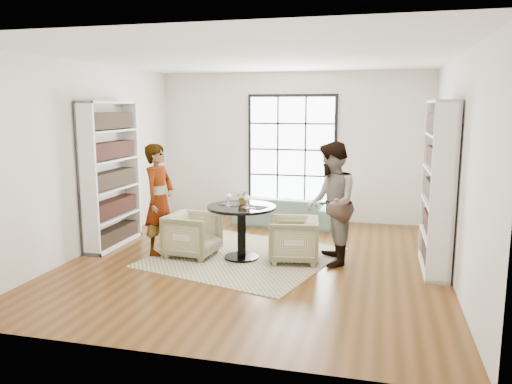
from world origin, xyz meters
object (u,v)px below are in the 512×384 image
(pedestal_table, at_px, (242,221))
(wine_glass_right, at_px, (247,199))
(wine_glass_left, at_px, (228,197))
(sofa, at_px, (284,211))
(armchair_right, at_px, (293,240))
(flower_centerpiece, at_px, (243,198))
(person_left, at_px, (159,200))
(person_right, at_px, (331,204))
(armchair_left, at_px, (193,235))

(pedestal_table, bearing_deg, wine_glass_right, -50.77)
(wine_glass_left, bearing_deg, sofa, 80.82)
(armchair_right, distance_m, flower_centerpiece, 0.99)
(person_left, relative_size, person_right, 0.96)
(sofa, height_order, wine_glass_left, wine_glass_left)
(armchair_left, bearing_deg, flower_centerpiece, -75.76)
(armchair_left, height_order, flower_centerpiece, flower_centerpiece)
(person_left, relative_size, flower_centerpiece, 7.68)
(pedestal_table, height_order, flower_centerpiece, flower_centerpiece)
(person_left, relative_size, wine_glass_left, 8.83)
(wine_glass_right, xyz_separation_m, flower_centerpiece, (-0.13, 0.24, -0.03))
(armchair_right, bearing_deg, flower_centerpiece, -98.71)
(armchair_right, bearing_deg, armchair_left, -94.10)
(sofa, distance_m, flower_centerpiece, 2.39)
(sofa, bearing_deg, wine_glass_left, 83.69)
(pedestal_table, xyz_separation_m, wine_glass_right, (0.13, -0.16, 0.37))
(armchair_right, bearing_deg, person_right, 81.46)
(pedestal_table, height_order, wine_glass_left, wine_glass_left)
(wine_glass_left, bearing_deg, person_right, 5.11)
(person_right, bearing_deg, flower_centerpiece, -100.68)
(sofa, distance_m, armchair_left, 2.61)
(sofa, bearing_deg, wine_glass_right, 91.30)
(armchair_left, distance_m, person_left, 0.77)
(person_right, bearing_deg, pedestal_table, -97.34)
(pedestal_table, height_order, person_left, person_left)
(person_left, distance_m, flower_centerpiece, 1.34)
(wine_glass_right, relative_size, flower_centerpiece, 0.85)
(armchair_left, relative_size, flower_centerpiece, 3.30)
(armchair_left, xyz_separation_m, person_right, (2.12, 0.12, 0.57))
(wine_glass_left, bearing_deg, flower_centerpiece, 35.37)
(wine_glass_left, bearing_deg, armchair_left, 178.53)
(armchair_left, distance_m, armchair_right, 1.57)
(armchair_right, relative_size, person_right, 0.41)
(flower_centerpiece, bearing_deg, person_right, -0.10)
(armchair_right, height_order, person_left, person_left)
(armchair_left, xyz_separation_m, wine_glass_right, (0.91, -0.12, 0.63))
(sofa, xyz_separation_m, wine_glass_right, (-0.07, -2.54, 0.69))
(armchair_right, bearing_deg, sofa, -174.25)
(person_left, bearing_deg, wine_glass_left, -84.02)
(pedestal_table, bearing_deg, armchair_left, -176.63)
(armchair_right, xyz_separation_m, person_left, (-2.12, -0.12, 0.54))
(sofa, bearing_deg, person_right, 119.18)
(person_left, bearing_deg, armchair_left, -83.27)
(pedestal_table, xyz_separation_m, armchair_right, (0.79, 0.08, -0.26))
(pedestal_table, xyz_separation_m, person_left, (-1.33, -0.05, 0.27))
(person_right, bearing_deg, wine_glass_right, -89.30)
(sofa, xyz_separation_m, armchair_right, (0.58, -2.30, 0.05))
(armchair_left, relative_size, wine_glass_right, 3.86)
(pedestal_table, distance_m, person_left, 1.36)
(sofa, distance_m, wine_glass_right, 2.63)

